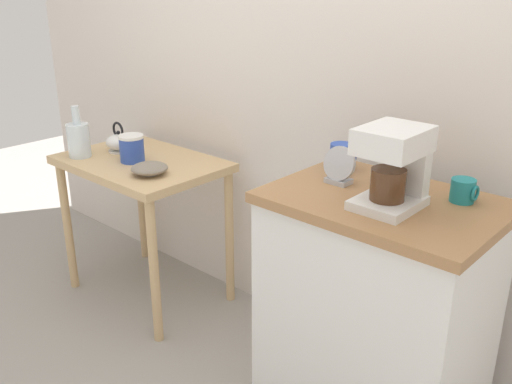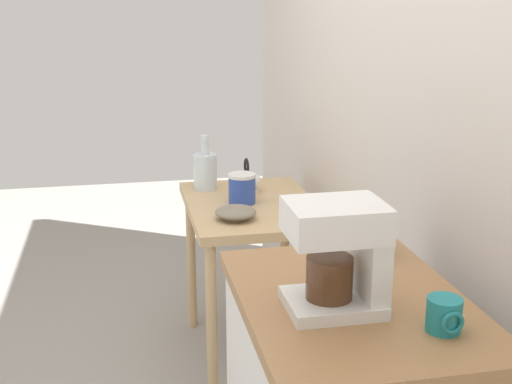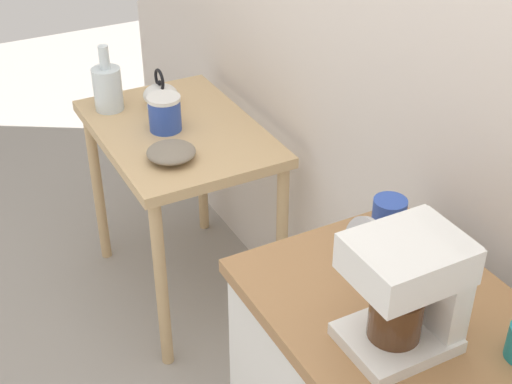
# 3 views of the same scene
# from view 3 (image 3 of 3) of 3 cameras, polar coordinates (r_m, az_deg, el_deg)

# --- Properties ---
(back_wall) EXTENTS (4.40, 0.10, 2.80)m
(back_wall) POSITION_cam_3_polar(r_m,az_deg,el_deg) (1.98, 13.40, 14.25)
(back_wall) COLOR silver
(back_wall) RESTS_ON ground_plane
(wooden_table) EXTENTS (0.81, 0.56, 0.76)m
(wooden_table) POSITION_cam_3_polar(r_m,az_deg,el_deg) (2.76, -6.00, 3.09)
(wooden_table) COLOR tan
(wooden_table) RESTS_ON ground_plane
(bowl_stoneware) EXTENTS (0.17, 0.17, 0.05)m
(bowl_stoneware) POSITION_cam_3_polar(r_m,az_deg,el_deg) (2.48, -6.68, 3.12)
(bowl_stoneware) COLOR gray
(bowl_stoneware) RESTS_ON wooden_table
(teakettle) EXTENTS (0.16, 0.13, 0.16)m
(teakettle) POSITION_cam_3_polar(r_m,az_deg,el_deg) (2.85, -7.50, 7.57)
(teakettle) COLOR white
(teakettle) RESTS_ON wooden_table
(glass_carafe_vase) EXTENTS (0.11, 0.11, 0.26)m
(glass_carafe_vase) POSITION_cam_3_polar(r_m,az_deg,el_deg) (2.85, -11.59, 8.07)
(glass_carafe_vase) COLOR silver
(glass_carafe_vase) RESTS_ON wooden_table
(canister_enamel) EXTENTS (0.12, 0.12, 0.13)m
(canister_enamel) POSITION_cam_3_polar(r_m,az_deg,el_deg) (2.67, -7.19, 6.17)
(canister_enamel) COLOR #2D4CAD
(canister_enamel) RESTS_ON wooden_table
(coffee_maker) EXTENTS (0.18, 0.22, 0.26)m
(coffee_maker) POSITION_cam_3_polar(r_m,az_deg,el_deg) (1.48, 12.14, -7.31)
(coffee_maker) COLOR white
(coffee_maker) RESTS_ON kitchen_counter
(mug_blue) EXTENTS (0.09, 0.09, 0.10)m
(mug_blue) POSITION_cam_3_polar(r_m,az_deg,el_deg) (1.84, 10.45, -1.96)
(mug_blue) COLOR #2D4CAD
(mug_blue) RESTS_ON kitchen_counter
(table_clock) EXTENTS (0.12, 0.06, 0.13)m
(table_clock) POSITION_cam_3_polar(r_m,az_deg,el_deg) (1.71, 8.39, -4.32)
(table_clock) COLOR #B2B5BA
(table_clock) RESTS_ON kitchen_counter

